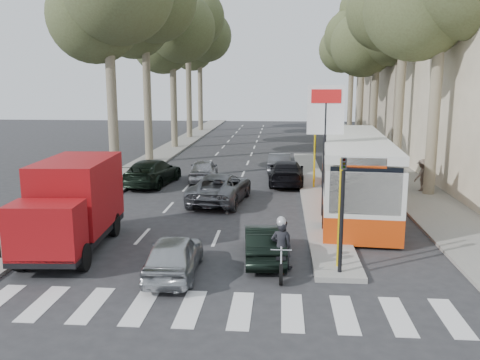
{
  "coord_description": "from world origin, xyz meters",
  "views": [
    {
      "loc": [
        1.45,
        -16.0,
        5.71
      ],
      "look_at": [
        -0.27,
        5.2,
        1.6
      ],
      "focal_mm": 38.0,
      "sensor_mm": 36.0,
      "label": 1
    }
  ],
  "objects_px": {
    "silver_hatchback": "(174,255)",
    "red_truck": "(73,203)",
    "dark_hatchback": "(264,242)",
    "city_bus": "(353,170)",
    "motorcycle": "(281,247)"
  },
  "relations": [
    {
      "from": "silver_hatchback",
      "to": "dark_hatchback",
      "type": "xyz_separation_m",
      "value": [
        2.65,
        1.57,
        -0.04
      ]
    },
    {
      "from": "dark_hatchback",
      "to": "motorcycle",
      "type": "height_order",
      "value": "motorcycle"
    },
    {
      "from": "city_bus",
      "to": "motorcycle",
      "type": "bearing_deg",
      "value": -106.74
    },
    {
      "from": "silver_hatchback",
      "to": "red_truck",
      "type": "height_order",
      "value": "red_truck"
    },
    {
      "from": "silver_hatchback",
      "to": "red_truck",
      "type": "xyz_separation_m",
      "value": [
        -3.95,
        2.15,
        1.0
      ]
    },
    {
      "from": "dark_hatchback",
      "to": "city_bus",
      "type": "bearing_deg",
      "value": -121.8
    },
    {
      "from": "silver_hatchback",
      "to": "dark_hatchback",
      "type": "distance_m",
      "value": 3.08
    },
    {
      "from": "silver_hatchback",
      "to": "red_truck",
      "type": "relative_size",
      "value": 0.62
    },
    {
      "from": "dark_hatchback",
      "to": "city_bus",
      "type": "xyz_separation_m",
      "value": [
        3.84,
        7.48,
        1.16
      ]
    },
    {
      "from": "silver_hatchback",
      "to": "city_bus",
      "type": "bearing_deg",
      "value": -127.62
    },
    {
      "from": "silver_hatchback",
      "to": "city_bus",
      "type": "relative_size",
      "value": 0.29
    },
    {
      "from": "dark_hatchback",
      "to": "red_truck",
      "type": "height_order",
      "value": "red_truck"
    },
    {
      "from": "dark_hatchback",
      "to": "red_truck",
      "type": "distance_m",
      "value": 6.7
    },
    {
      "from": "red_truck",
      "to": "city_bus",
      "type": "height_order",
      "value": "city_bus"
    },
    {
      "from": "silver_hatchback",
      "to": "motorcycle",
      "type": "xyz_separation_m",
      "value": [
        3.19,
        0.45,
        0.18
      ]
    }
  ]
}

